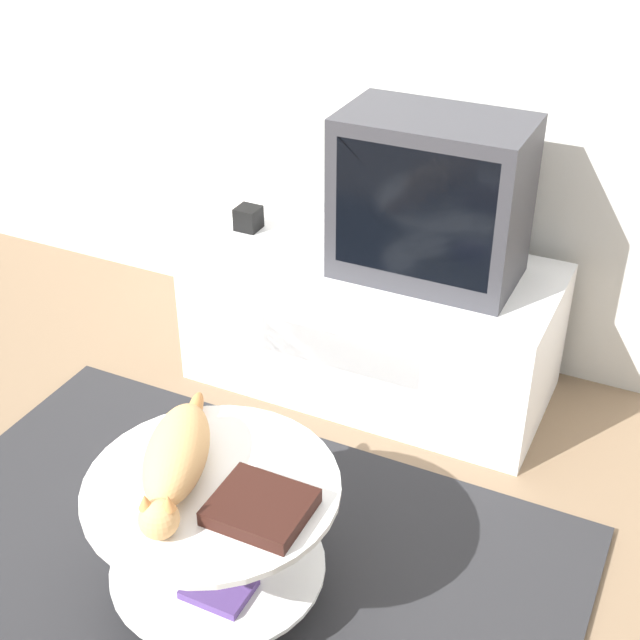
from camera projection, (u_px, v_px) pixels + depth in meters
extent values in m
plane|color=#7F664C|center=(210.00, 587.00, 2.55)|extent=(12.00, 12.00, 0.00)
cube|color=silver|center=(421.00, 9.00, 3.03)|extent=(8.00, 0.05, 2.60)
cube|color=#28282B|center=(210.00, 584.00, 2.55)|extent=(2.01, 1.44, 0.02)
cube|color=white|center=(372.00, 323.00, 3.28)|extent=(1.31, 0.60, 0.51)
cube|color=silver|center=(339.00, 352.00, 3.03)|extent=(0.59, 0.01, 0.14)
cube|color=#333338|center=(431.00, 199.00, 2.94)|extent=(0.61, 0.36, 0.56)
cube|color=black|center=(413.00, 215.00, 2.79)|extent=(0.53, 0.01, 0.44)
cube|color=black|center=(248.00, 218.00, 3.36)|extent=(0.09, 0.09, 0.09)
cylinder|color=#B2B2B7|center=(221.00, 592.00, 2.50)|extent=(0.28, 0.28, 0.01)
cylinder|color=#B7B7BC|center=(217.00, 544.00, 2.40)|extent=(0.04, 0.04, 0.39)
cylinder|color=white|center=(218.00, 565.00, 2.44)|extent=(0.59, 0.59, 0.01)
cylinder|color=white|center=(212.00, 487.00, 2.29)|extent=(0.67, 0.67, 0.02)
cube|color=#51387A|center=(219.00, 588.00, 2.35)|extent=(0.17, 0.14, 0.02)
cube|color=beige|center=(222.00, 536.00, 2.51)|extent=(0.16, 0.14, 0.01)
cube|color=black|center=(261.00, 507.00, 2.19)|extent=(0.24, 0.21, 0.04)
ellipsoid|color=tan|center=(177.00, 453.00, 2.29)|extent=(0.29, 0.41, 0.14)
sphere|color=tan|center=(159.00, 519.00, 2.11)|extent=(0.10, 0.10, 0.10)
cone|color=#D18447|center=(168.00, 502.00, 2.08)|extent=(0.04, 0.04, 0.04)
cone|color=#D18447|center=(145.00, 501.00, 2.09)|extent=(0.04, 0.04, 0.04)
ellipsoid|color=#D18447|center=(195.00, 409.00, 2.51)|extent=(0.09, 0.15, 0.05)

